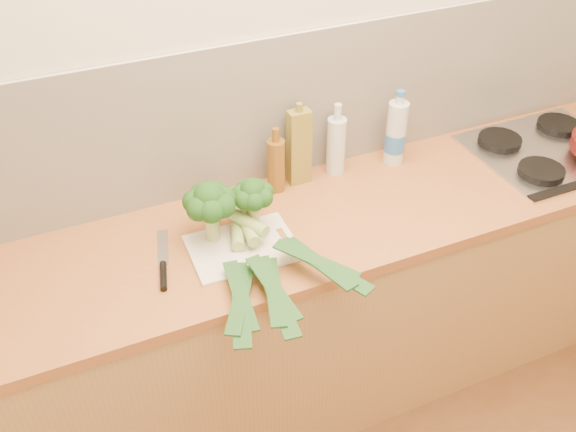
% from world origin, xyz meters
% --- Properties ---
extents(room_shell, '(3.50, 3.50, 3.50)m').
position_xyz_m(room_shell, '(0.00, 1.49, 1.17)').
color(room_shell, beige).
rests_on(room_shell, ground).
extents(counter, '(3.20, 0.62, 0.90)m').
position_xyz_m(counter, '(0.00, 1.20, 0.45)').
color(counter, '#B2814A').
rests_on(counter, ground).
extents(gas_hob, '(0.58, 0.50, 0.04)m').
position_xyz_m(gas_hob, '(1.02, 1.20, 0.91)').
color(gas_hob, silver).
rests_on(gas_hob, counter).
extents(chopping_board, '(0.35, 0.26, 0.01)m').
position_xyz_m(chopping_board, '(-0.29, 1.14, 0.91)').
color(chopping_board, white).
rests_on(chopping_board, counter).
extents(broccoli_left, '(0.17, 0.17, 0.22)m').
position_xyz_m(broccoli_left, '(-0.37, 1.22, 1.06)').
color(broccoli_left, '#9FAD65').
rests_on(broccoli_left, chopping_board).
extents(broccoli_right, '(0.14, 0.14, 0.19)m').
position_xyz_m(broccoli_right, '(-0.22, 1.22, 1.04)').
color(broccoli_right, '#9FAD65').
rests_on(broccoli_right, chopping_board).
extents(leek_front, '(0.27, 0.68, 0.04)m').
position_xyz_m(leek_front, '(-0.31, 1.13, 0.93)').
color(leek_front, white).
rests_on(leek_front, chopping_board).
extents(leek_mid, '(0.14, 0.69, 0.04)m').
position_xyz_m(leek_mid, '(-0.27, 1.10, 0.95)').
color(leek_mid, white).
rests_on(leek_mid, chopping_board).
extents(leek_back, '(0.31, 0.60, 0.04)m').
position_xyz_m(leek_back, '(-0.22, 1.10, 0.97)').
color(leek_back, white).
rests_on(leek_back, chopping_board).
extents(chefs_knife, '(0.10, 0.29, 0.02)m').
position_xyz_m(chefs_knife, '(-0.55, 1.14, 0.91)').
color(chefs_knife, silver).
rests_on(chefs_knife, counter).
extents(oil_tin, '(0.08, 0.05, 0.32)m').
position_xyz_m(oil_tin, '(0.03, 1.42, 1.05)').
color(oil_tin, olive).
rests_on(oil_tin, counter).
extents(glass_bottle, '(0.07, 0.07, 0.28)m').
position_xyz_m(glass_bottle, '(0.19, 1.42, 1.02)').
color(glass_bottle, silver).
rests_on(glass_bottle, counter).
extents(amber_bottle, '(0.06, 0.06, 0.25)m').
position_xyz_m(amber_bottle, '(-0.06, 1.41, 1.01)').
color(amber_bottle, brown).
rests_on(amber_bottle, counter).
extents(water_bottle, '(0.08, 0.08, 0.28)m').
position_xyz_m(water_bottle, '(0.42, 1.39, 1.02)').
color(water_bottle, silver).
rests_on(water_bottle, counter).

